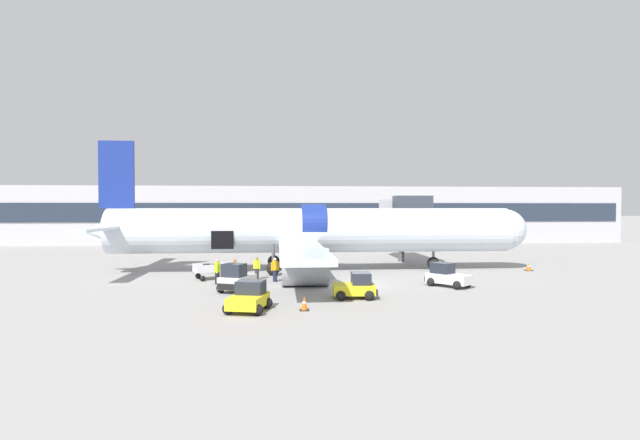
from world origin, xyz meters
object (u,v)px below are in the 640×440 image
(ground_crew_loader_a, at_px, (257,268))
(baggage_tug_mid, at_px, (447,277))
(ground_crew_loader_b, at_px, (235,271))
(ground_crew_supervisor, at_px, (275,269))
(baggage_cart_loading, at_px, (216,271))
(airplane, at_px, (307,232))
(baggage_tug_spare, at_px, (249,298))
(ground_crew_driver, at_px, (217,271))
(baggage_tug_rear, at_px, (236,280))
(baggage_tug_lead, at_px, (356,287))

(ground_crew_loader_a, bearing_deg, baggage_tug_mid, -18.74)
(baggage_tug_mid, xyz_separation_m, ground_crew_loader_b, (-13.94, 2.00, 0.27))
(baggage_tug_mid, bearing_deg, ground_crew_loader_b, 171.85)
(baggage_tug_mid, xyz_separation_m, ground_crew_supervisor, (-11.25, 3.12, 0.23))
(baggage_cart_loading, xyz_separation_m, ground_crew_loader_b, (1.59, -2.75, 0.32))
(baggage_cart_loading, bearing_deg, ground_crew_supervisor, -20.85)
(airplane, bearing_deg, baggage_tug_spare, -103.96)
(ground_crew_loader_b, xyz_separation_m, ground_crew_driver, (-1.18, 0.20, -0.02))
(baggage_tug_rear, relative_size, ground_crew_supervisor, 1.70)
(baggage_tug_lead, relative_size, ground_crew_driver, 1.49)
(baggage_tug_rear, distance_m, ground_crew_loader_a, 5.19)
(baggage_tug_lead, xyz_separation_m, baggage_tug_mid, (6.61, 3.59, 0.02))
(baggage_tug_lead, bearing_deg, ground_crew_loader_b, 142.68)
(ground_crew_loader_b, distance_m, ground_crew_driver, 1.19)
(baggage_tug_rear, height_order, baggage_tug_spare, baggage_tug_rear)
(baggage_tug_mid, bearing_deg, airplane, 134.37)
(baggage_tug_rear, distance_m, baggage_tug_spare, 5.92)
(ground_crew_loader_a, bearing_deg, baggage_tug_rear, -101.48)
(baggage_tug_lead, height_order, baggage_tug_rear, baggage_tug_rear)
(baggage_cart_loading, bearing_deg, ground_crew_loader_a, -9.25)
(airplane, bearing_deg, ground_crew_loader_a, -130.47)
(ground_crew_supervisor, bearing_deg, ground_crew_loader_b, -157.36)
(airplane, height_order, ground_crew_loader_a, airplane)
(baggage_cart_loading, bearing_deg, ground_crew_driver, -80.83)
(airplane, relative_size, baggage_tug_spare, 12.25)
(baggage_cart_loading, relative_size, ground_crew_supervisor, 2.30)
(baggage_tug_lead, distance_m, baggage_tug_mid, 7.52)
(airplane, distance_m, ground_crew_loader_b, 8.94)
(ground_crew_loader_a, height_order, ground_crew_loader_b, ground_crew_loader_b)
(ground_crew_driver, bearing_deg, baggage_tug_spare, -73.49)
(ground_crew_loader_a, bearing_deg, baggage_cart_loading, 170.75)
(baggage_tug_mid, relative_size, ground_crew_supervisor, 1.83)
(ground_crew_loader_b, bearing_deg, baggage_tug_mid, -8.15)
(baggage_tug_mid, height_order, ground_crew_driver, ground_crew_driver)
(baggage_tug_mid, relative_size, ground_crew_loader_a, 1.87)
(baggage_cart_loading, bearing_deg, airplane, 30.78)
(baggage_tug_mid, bearing_deg, ground_crew_driver, 171.73)
(baggage_tug_rear, height_order, ground_crew_loader_b, baggage_tug_rear)
(ground_crew_loader_a, relative_size, ground_crew_supervisor, 0.98)
(ground_crew_loader_a, xyz_separation_m, ground_crew_supervisor, (1.30, -1.14, 0.02))
(baggage_tug_rear, distance_m, ground_crew_driver, 3.39)
(ground_crew_loader_b, height_order, ground_crew_driver, ground_crew_loader_b)
(baggage_tug_rear, xyz_separation_m, ground_crew_driver, (-1.52, 3.02, 0.17))
(baggage_tug_rear, bearing_deg, ground_crew_loader_b, 97.06)
(baggage_tug_mid, distance_m, ground_crew_loader_a, 13.26)
(baggage_tug_mid, distance_m, baggage_tug_spare, 14.15)
(baggage_tug_lead, xyz_separation_m, ground_crew_supervisor, (-4.64, 6.71, 0.25))
(airplane, relative_size, ground_crew_loader_b, 20.67)
(ground_crew_driver, relative_size, ground_crew_supervisor, 1.02)
(airplane, bearing_deg, ground_crew_loader_b, -127.70)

